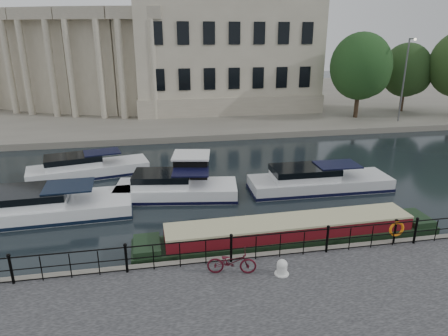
% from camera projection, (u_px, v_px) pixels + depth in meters
% --- Properties ---
extents(ground_plane, '(160.00, 160.00, 0.00)m').
position_uv_depth(ground_plane, '(221.00, 245.00, 18.03)').
color(ground_plane, black).
rests_on(ground_plane, ground).
extents(far_bank, '(120.00, 42.00, 0.55)m').
position_uv_depth(far_bank, '(171.00, 101.00, 54.24)').
color(far_bank, '#6B665B').
rests_on(far_bank, ground_plane).
extents(railing, '(24.14, 0.14, 1.22)m').
position_uv_depth(railing, '(231.00, 247.00, 15.54)').
color(railing, black).
rests_on(railing, near_quay).
extents(civic_building, '(53.55, 31.84, 16.85)m').
position_uv_depth(civic_building, '(162.00, 51.00, 47.89)').
color(civic_building, '#ADA38C').
rests_on(civic_building, far_bank).
extents(lamp_posts, '(8.24, 1.55, 8.07)m').
position_uv_depth(lamp_posts, '(439.00, 78.00, 40.21)').
color(lamp_posts, '#59595B').
rests_on(lamp_posts, far_bank).
extents(bicycle, '(1.93, 0.99, 0.97)m').
position_uv_depth(bicycle, '(232.00, 262.00, 14.85)').
color(bicycle, '#430C16').
rests_on(bicycle, near_quay).
extents(mooring_bollard, '(0.54, 0.54, 0.61)m').
position_uv_depth(mooring_bollard, '(282.00, 267.00, 14.84)').
color(mooring_bollard, silver).
rests_on(mooring_bollard, near_quay).
extents(life_ring_post, '(0.68, 0.19, 1.12)m').
position_uv_depth(life_ring_post, '(396.00, 229.00, 16.83)').
color(life_ring_post, black).
rests_on(life_ring_post, near_quay).
extents(narrowboat, '(14.07, 2.16, 1.52)m').
position_uv_depth(narrowboat, '(290.00, 236.00, 18.07)').
color(narrowboat, black).
rests_on(narrowboat, ground_plane).
extents(harbour_hut, '(3.42, 3.02, 2.19)m').
position_uv_depth(harbour_hut, '(192.00, 172.00, 24.61)').
color(harbour_hut, '#6B665B').
rests_on(harbour_hut, ground_plane).
extents(cabin_cruisers, '(23.79, 9.64, 1.99)m').
position_uv_depth(cabin_cruisers, '(158.00, 189.00, 23.52)').
color(cabin_cruisers, white).
rests_on(cabin_cruisers, ground_plane).
extents(trees, '(17.28, 8.91, 8.88)m').
position_uv_depth(trees, '(413.00, 69.00, 42.13)').
color(trees, black).
rests_on(trees, far_bank).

